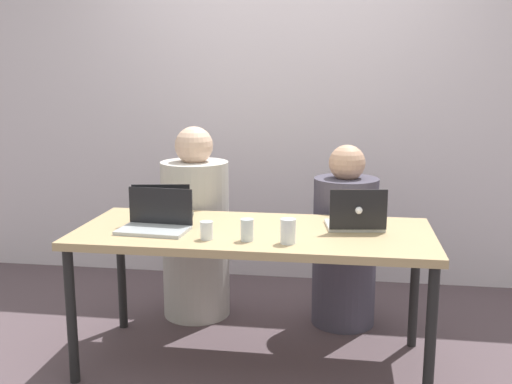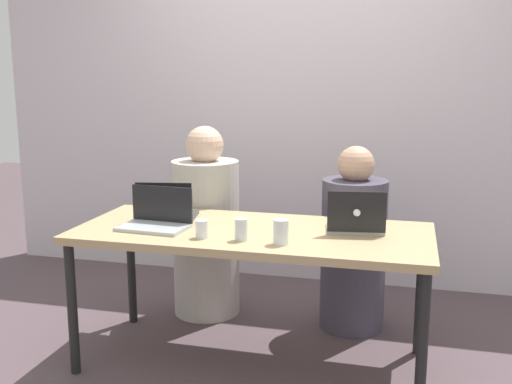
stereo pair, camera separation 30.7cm
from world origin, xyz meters
The scene contains 11 objects.
ground_plane centered at (0.00, 0.00, 0.00)m, with size 12.00×12.00×0.00m, color #524248.
back_wall centered at (0.00, 1.43, 1.18)m, with size 4.67×0.10×2.36m, color silver.
desk centered at (0.00, 0.00, 0.67)m, with size 1.80×0.76×0.73m.
person_on_left centered at (-0.46, 0.60, 0.53)m, with size 0.47×0.47×1.19m.
person_on_right centered at (0.46, 0.60, 0.49)m, with size 0.41×0.41×1.10m.
laptop_front_left centered at (-0.49, -0.09, 0.77)m, with size 0.36×0.25×0.20m.
laptop_back_left centered at (-0.51, 0.11, 0.77)m, with size 0.33×0.27×0.21m.
laptop_back_right centered at (0.51, 0.09, 0.77)m, with size 0.31×0.27×0.22m.
water_glass_left centered at (-0.20, -0.21, 0.76)m, with size 0.06×0.06×0.09m.
water_glass_right centered at (0.20, -0.22, 0.78)m, with size 0.07×0.07×0.12m.
water_glass_center centered at (0.00, -0.21, 0.77)m, with size 0.06×0.06×0.11m.
Camera 1 is at (0.45, -2.90, 1.50)m, focal length 42.00 mm.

